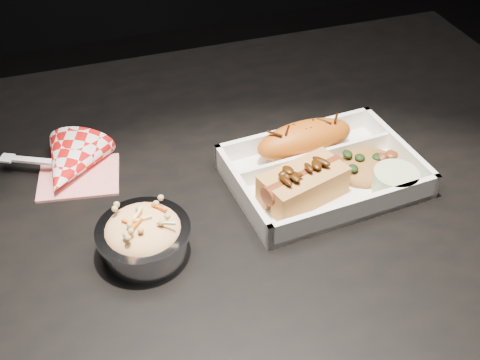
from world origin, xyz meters
name	(u,v)px	position (x,y,z in m)	size (l,w,h in m)	color
dining_table	(215,235)	(0.00, 0.00, 0.66)	(1.20, 0.80, 0.75)	black
food_tray	(322,175)	(0.15, -0.03, 0.76)	(0.26, 0.20, 0.04)	white
fried_pastry	(305,140)	(0.14, 0.02, 0.78)	(0.15, 0.06, 0.05)	#B85712
hotdog	(303,182)	(0.10, -0.06, 0.78)	(0.12, 0.09, 0.06)	#C08441
fried_rice_mound	(368,161)	(0.21, -0.04, 0.77)	(0.10, 0.08, 0.03)	#A76B30
cupcake_liner	(395,181)	(0.23, -0.09, 0.77)	(0.06, 0.06, 0.03)	#B6CC9A
foil_coleslaw_cup	(144,235)	(-0.11, -0.09, 0.78)	(0.11, 0.11, 0.07)	silver
napkin_fork	(69,166)	(-0.18, 0.09, 0.77)	(0.16, 0.14, 0.10)	red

